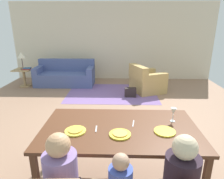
% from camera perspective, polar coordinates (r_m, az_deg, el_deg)
% --- Properties ---
extents(ground_plane, '(7.15, 6.20, 0.02)m').
position_cam_1_polar(ground_plane, '(4.62, -0.80, -6.99)').
color(ground_plane, '#936F57').
extents(back_wall, '(7.15, 0.10, 2.70)m').
position_cam_1_polar(back_wall, '(7.36, 0.22, 13.50)').
color(back_wall, beige).
rests_on(back_wall, ground_plane).
extents(dining_table, '(1.90, 1.07, 0.76)m').
position_cam_1_polar(dining_table, '(2.51, 2.25, -12.01)').
color(dining_table, '#542E1A').
rests_on(dining_table, ground_plane).
extents(plate_near_man, '(0.25, 0.25, 0.02)m').
position_cam_1_polar(plate_near_man, '(2.42, -10.45, -11.61)').
color(plate_near_man, yellow).
rests_on(plate_near_man, dining_table).
extents(pizza_near_man, '(0.17, 0.17, 0.01)m').
position_cam_1_polar(pizza_near_man, '(2.41, -10.47, -11.30)').
color(pizza_near_man, gold).
rests_on(pizza_near_man, plate_near_man).
extents(plate_near_child, '(0.25, 0.25, 0.02)m').
position_cam_1_polar(plate_near_child, '(2.32, 2.31, -12.73)').
color(plate_near_child, yellow).
rests_on(plate_near_child, dining_table).
extents(pizza_near_child, '(0.17, 0.17, 0.01)m').
position_cam_1_polar(pizza_near_child, '(2.31, 2.32, -12.41)').
color(pizza_near_child, gold).
rests_on(pizza_near_child, plate_near_child).
extents(plate_near_woman, '(0.25, 0.25, 0.02)m').
position_cam_1_polar(plate_near_woman, '(2.45, 14.87, -11.54)').
color(plate_near_woman, yellow).
rests_on(plate_near_woman, dining_table).
extents(wine_glass, '(0.07, 0.07, 0.19)m').
position_cam_1_polar(wine_glass, '(2.68, 17.18, -6.15)').
color(wine_glass, silver).
rests_on(wine_glass, dining_table).
extents(fork, '(0.02, 0.15, 0.01)m').
position_cam_1_polar(fork, '(2.45, -4.55, -11.15)').
color(fork, silver).
rests_on(fork, dining_table).
extents(knife, '(0.04, 0.17, 0.01)m').
position_cam_1_polar(knife, '(2.57, 6.12, -9.62)').
color(knife, silver).
rests_on(knife, dining_table).
extents(area_rug, '(2.60, 1.80, 0.01)m').
position_cam_1_polar(area_rug, '(5.94, -0.02, -0.97)').
color(area_rug, '#795B97').
rests_on(area_rug, ground_plane).
extents(couch, '(1.91, 0.86, 0.82)m').
position_cam_1_polar(couch, '(6.90, -13.17, 3.87)').
color(couch, '#4A588D').
rests_on(couch, ground_plane).
extents(armchair, '(1.12, 1.12, 0.82)m').
position_cam_1_polar(armchair, '(6.08, 9.78, 2.31)').
color(armchair, tan).
rests_on(armchair, ground_plane).
extents(side_table, '(0.56, 0.56, 0.58)m').
position_cam_1_polar(side_table, '(7.09, -23.87, 3.78)').
color(side_table, tan).
rests_on(side_table, ground_plane).
extents(table_lamp, '(0.26, 0.26, 0.54)m').
position_cam_1_polar(table_lamp, '(6.98, -24.54, 8.80)').
color(table_lamp, '#4E3835').
rests_on(table_lamp, side_table).
extents(book_lower, '(0.22, 0.16, 0.03)m').
position_cam_1_polar(book_lower, '(6.94, -23.20, 5.42)').
color(book_lower, '#9F292B').
rests_on(book_lower, side_table).
extents(book_upper, '(0.22, 0.16, 0.03)m').
position_cam_1_polar(book_upper, '(6.93, -23.07, 5.66)').
color(book_upper, '#2E5886').
rests_on(book_upper, book_lower).
extents(handbag, '(0.32, 0.16, 0.26)m').
position_cam_1_polar(handbag, '(5.62, 5.28, -0.82)').
color(handbag, '#292121').
rests_on(handbag, ground_plane).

